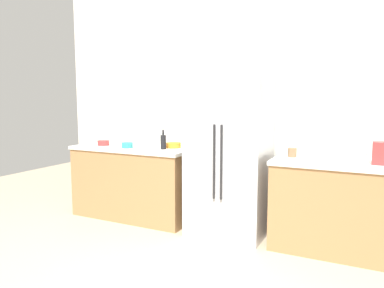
{
  "coord_description": "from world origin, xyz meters",
  "views": [
    {
      "loc": [
        1.4,
        -2.42,
        1.51
      ],
      "look_at": [
        -0.01,
        0.41,
        1.12
      ],
      "focal_mm": 34.31,
      "sensor_mm": 36.0,
      "label": 1
    }
  ],
  "objects_px": {
    "rice_cooker": "(327,148)",
    "refrigerator": "(229,158)",
    "cup_a": "(362,158)",
    "bowl_b": "(103,143)",
    "bowl_a": "(174,145)",
    "cup_b": "(292,152)",
    "bowl_c": "(127,145)",
    "bottle_a": "(163,142)"
  },
  "relations": [
    {
      "from": "rice_cooker",
      "to": "refrigerator",
      "type": "bearing_deg",
      "value": 177.02
    },
    {
      "from": "cup_a",
      "to": "bowl_b",
      "type": "bearing_deg",
      "value": -179.84
    },
    {
      "from": "rice_cooker",
      "to": "bowl_b",
      "type": "distance_m",
      "value": 2.75
    },
    {
      "from": "bowl_a",
      "to": "cup_b",
      "type": "bearing_deg",
      "value": -3.35
    },
    {
      "from": "refrigerator",
      "to": "cup_b",
      "type": "xyz_separation_m",
      "value": [
        0.67,
        0.07,
        0.09
      ]
    },
    {
      "from": "cup_b",
      "to": "bowl_b",
      "type": "relative_size",
      "value": 0.64
    },
    {
      "from": "bowl_b",
      "to": "bowl_c",
      "type": "distance_m",
      "value": 0.43
    },
    {
      "from": "rice_cooker",
      "to": "cup_b",
      "type": "xyz_separation_m",
      "value": [
        -0.35,
        0.13,
        -0.08
      ]
    },
    {
      "from": "rice_cooker",
      "to": "cup_a",
      "type": "height_order",
      "value": "rice_cooker"
    },
    {
      "from": "bottle_a",
      "to": "bowl_c",
      "type": "height_order",
      "value": "bottle_a"
    },
    {
      "from": "cup_b",
      "to": "refrigerator",
      "type": "bearing_deg",
      "value": -173.88
    },
    {
      "from": "refrigerator",
      "to": "cup_a",
      "type": "relative_size",
      "value": 17.86
    },
    {
      "from": "bowl_b",
      "to": "bowl_c",
      "type": "height_order",
      "value": "bowl_c"
    },
    {
      "from": "cup_a",
      "to": "bowl_a",
      "type": "height_order",
      "value": "cup_a"
    },
    {
      "from": "bottle_a",
      "to": "bowl_b",
      "type": "xyz_separation_m",
      "value": [
        -0.89,
        -0.03,
        -0.06
      ]
    },
    {
      "from": "refrigerator",
      "to": "cup_a",
      "type": "xyz_separation_m",
      "value": [
        1.34,
        -0.04,
        0.09
      ]
    },
    {
      "from": "refrigerator",
      "to": "bowl_c",
      "type": "relative_size",
      "value": 12.28
    },
    {
      "from": "rice_cooker",
      "to": "bowl_c",
      "type": "distance_m",
      "value": 2.33
    },
    {
      "from": "cup_a",
      "to": "bowl_a",
      "type": "distance_m",
      "value": 2.14
    },
    {
      "from": "refrigerator",
      "to": "cup_b",
      "type": "relative_size",
      "value": 17.85
    },
    {
      "from": "bottle_a",
      "to": "bowl_c",
      "type": "distance_m",
      "value": 0.48
    },
    {
      "from": "bowl_c",
      "to": "bowl_b",
      "type": "bearing_deg",
      "value": 171.85
    },
    {
      "from": "bottle_a",
      "to": "bowl_b",
      "type": "relative_size",
      "value": 1.56
    },
    {
      "from": "bottle_a",
      "to": "bowl_c",
      "type": "relative_size",
      "value": 1.69
    },
    {
      "from": "rice_cooker",
      "to": "bowl_c",
      "type": "xyz_separation_m",
      "value": [
        -2.33,
        -0.05,
        -0.1
      ]
    },
    {
      "from": "bottle_a",
      "to": "bowl_a",
      "type": "relative_size",
      "value": 1.29
    },
    {
      "from": "refrigerator",
      "to": "bottle_a",
      "type": "distance_m",
      "value": 0.85
    },
    {
      "from": "refrigerator",
      "to": "cup_b",
      "type": "height_order",
      "value": "refrigerator"
    },
    {
      "from": "bottle_a",
      "to": "bowl_c",
      "type": "bearing_deg",
      "value": -168.86
    },
    {
      "from": "cup_a",
      "to": "cup_b",
      "type": "relative_size",
      "value": 1.0
    },
    {
      "from": "rice_cooker",
      "to": "bowl_a",
      "type": "xyz_separation_m",
      "value": [
        -1.82,
        0.21,
        -0.1
      ]
    },
    {
      "from": "bowl_b",
      "to": "bowl_c",
      "type": "xyz_separation_m",
      "value": [
        0.42,
        -0.06,
        0.0
      ]
    },
    {
      "from": "refrigerator",
      "to": "cup_b",
      "type": "bearing_deg",
      "value": 6.12
    },
    {
      "from": "bowl_a",
      "to": "bowl_c",
      "type": "height_order",
      "value": "bowl_c"
    },
    {
      "from": "rice_cooker",
      "to": "bowl_b",
      "type": "xyz_separation_m",
      "value": [
        -2.75,
        0.01,
        -0.1
      ]
    },
    {
      "from": "cup_b",
      "to": "cup_a",
      "type": "bearing_deg",
      "value": -9.35
    },
    {
      "from": "bowl_c",
      "to": "cup_a",
      "type": "bearing_deg",
      "value": 1.5
    },
    {
      "from": "bottle_a",
      "to": "bowl_b",
      "type": "bearing_deg",
      "value": -178.0
    },
    {
      "from": "cup_b",
      "to": "bowl_c",
      "type": "relative_size",
      "value": 0.69
    },
    {
      "from": "rice_cooker",
      "to": "bottle_a",
      "type": "distance_m",
      "value": 1.86
    },
    {
      "from": "refrigerator",
      "to": "bowl_b",
      "type": "relative_size",
      "value": 11.35
    },
    {
      "from": "cup_a",
      "to": "cup_b",
      "type": "bearing_deg",
      "value": 170.65
    }
  ]
}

